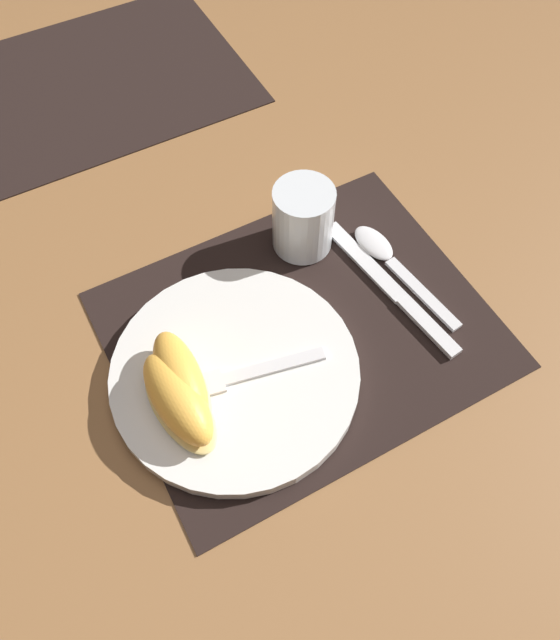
% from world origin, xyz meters
% --- Properties ---
extents(ground_plane, '(3.00, 3.00, 0.00)m').
position_xyz_m(ground_plane, '(0.00, 0.00, 0.00)').
color(ground_plane, olive).
extents(placemat, '(0.42, 0.34, 0.00)m').
position_xyz_m(placemat, '(0.00, 0.00, 0.00)').
color(placemat, black).
rests_on(placemat, ground_plane).
extents(placemat_far, '(0.42, 0.34, 0.00)m').
position_xyz_m(placemat_far, '(-0.05, 0.53, 0.00)').
color(placemat_far, black).
rests_on(placemat_far, ground_plane).
extents(plate, '(0.27, 0.27, 0.02)m').
position_xyz_m(plate, '(-0.09, -0.02, 0.01)').
color(plate, white).
rests_on(plate, placemat).
extents(juice_glass, '(0.07, 0.07, 0.09)m').
position_xyz_m(juice_glass, '(0.06, 0.11, 0.04)').
color(juice_glass, silver).
rests_on(juice_glass, placemat).
extents(knife, '(0.05, 0.23, 0.01)m').
position_xyz_m(knife, '(0.12, -0.01, 0.01)').
color(knife, silver).
rests_on(knife, placemat).
extents(spoon, '(0.05, 0.18, 0.01)m').
position_xyz_m(spoon, '(0.14, 0.04, 0.01)').
color(spoon, silver).
rests_on(spoon, placemat).
extents(fork, '(0.18, 0.06, 0.00)m').
position_xyz_m(fork, '(-0.10, -0.03, 0.02)').
color(fork, silver).
rests_on(fork, plate).
extents(citrus_wedge_0, '(0.06, 0.12, 0.04)m').
position_xyz_m(citrus_wedge_0, '(-0.15, -0.01, 0.04)').
color(citrus_wedge_0, '#F4DB84').
rests_on(citrus_wedge_0, plate).
extents(citrus_wedge_1, '(0.06, 0.13, 0.05)m').
position_xyz_m(citrus_wedge_1, '(-0.16, -0.03, 0.04)').
color(citrus_wedge_1, '#F4DB84').
rests_on(citrus_wedge_1, plate).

